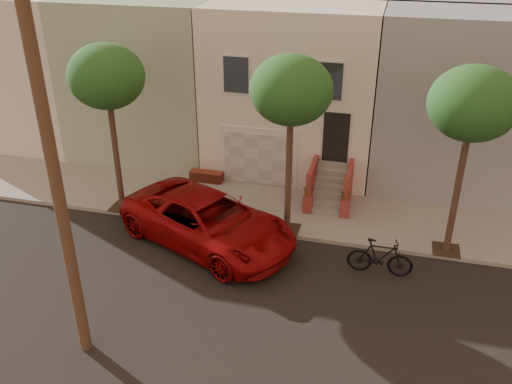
# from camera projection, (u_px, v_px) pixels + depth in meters

# --- Properties ---
(ground) EXTENTS (90.00, 90.00, 0.00)m
(ground) POSITION_uv_depth(u_px,v_px,m) (229.00, 292.00, 16.69)
(ground) COLOR black
(ground) RESTS_ON ground
(sidewalk) EXTENTS (40.00, 3.70, 0.15)m
(sidewalk) POSITION_uv_depth(u_px,v_px,m) (269.00, 208.00, 21.27)
(sidewalk) COLOR gray
(sidewalk) RESTS_ON ground
(house_row) EXTENTS (33.10, 11.70, 7.00)m
(house_row) POSITION_uv_depth(u_px,v_px,m) (300.00, 79.00, 24.67)
(house_row) COLOR beige
(house_row) RESTS_ON sidewalk
(tree_left) EXTENTS (2.70, 2.57, 6.30)m
(tree_left) POSITION_uv_depth(u_px,v_px,m) (106.00, 77.00, 18.88)
(tree_left) COLOR #2D2116
(tree_left) RESTS_ON sidewalk
(tree_mid) EXTENTS (2.70, 2.57, 6.30)m
(tree_mid) POSITION_uv_depth(u_px,v_px,m) (291.00, 91.00, 17.43)
(tree_mid) COLOR #2D2116
(tree_mid) RESTS_ON sidewalk
(tree_right) EXTENTS (2.70, 2.57, 6.30)m
(tree_right) POSITION_uv_depth(u_px,v_px,m) (473.00, 105.00, 16.21)
(tree_right) COLOR #2D2116
(tree_right) RESTS_ON sidewalk
(pickup_truck) EXTENTS (7.13, 5.38, 1.80)m
(pickup_truck) POSITION_uv_depth(u_px,v_px,m) (208.00, 221.00, 18.78)
(pickup_truck) COLOR #91080A
(pickup_truck) RESTS_ON ground
(motorcycle) EXTENTS (2.07, 0.59, 1.25)m
(motorcycle) POSITION_uv_depth(u_px,v_px,m) (380.00, 257.00, 17.30)
(motorcycle) COLOR black
(motorcycle) RESTS_ON ground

